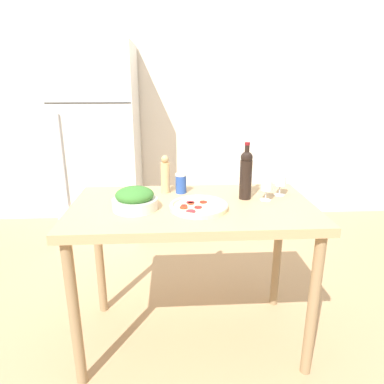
{
  "coord_description": "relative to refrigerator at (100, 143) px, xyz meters",
  "views": [
    {
      "loc": [
        -0.11,
        -1.78,
        1.53
      ],
      "look_at": [
        0.0,
        0.04,
        0.95
      ],
      "focal_mm": 32.0,
      "sensor_mm": 36.0,
      "label": 1
    }
  ],
  "objects": [
    {
      "name": "ground_plane",
      "position": [
        0.83,
        -1.71,
        -0.95
      ],
      "size": [
        14.0,
        14.0,
        0.0
      ],
      "primitive_type": "plane",
      "color": "tan"
    },
    {
      "name": "salt_canister",
      "position": [
        0.78,
        -1.5,
        0.0
      ],
      "size": [
        0.07,
        0.07,
        0.12
      ],
      "color": "#284CA3",
      "rests_on": "prep_counter"
    },
    {
      "name": "wine_glass_near",
      "position": [
        1.26,
        -1.66,
        0.03
      ],
      "size": [
        0.07,
        0.07,
        0.12
      ],
      "color": "silver",
      "rests_on": "prep_counter"
    },
    {
      "name": "prep_counter",
      "position": [
        0.83,
        -1.71,
        -0.16
      ],
      "size": [
        1.34,
        0.74,
        0.89
      ],
      "color": "tan",
      "rests_on": "ground_plane"
    },
    {
      "name": "wall_back",
      "position": [
        0.83,
        0.41,
        0.35
      ],
      "size": [
        6.4,
        0.06,
        2.6
      ],
      "color": "silver",
      "rests_on": "ground_plane"
    },
    {
      "name": "wine_bottle",
      "position": [
        1.14,
        -1.62,
        0.09
      ],
      "size": [
        0.07,
        0.07,
        0.33
      ],
      "color": "black",
      "rests_on": "prep_counter"
    },
    {
      "name": "wine_glass_far",
      "position": [
        1.36,
        -1.58,
        0.03
      ],
      "size": [
        0.07,
        0.07,
        0.12
      ],
      "color": "silver",
      "rests_on": "prep_counter"
    },
    {
      "name": "salad_bowl",
      "position": [
        0.53,
        -1.77,
        -0.0
      ],
      "size": [
        0.24,
        0.24,
        0.12
      ],
      "color": "silver",
      "rests_on": "prep_counter"
    },
    {
      "name": "refrigerator",
      "position": [
        0.0,
        0.0,
        0.0
      ],
      "size": [
        0.76,
        0.74,
        1.89
      ],
      "color": "silver",
      "rests_on": "ground_plane"
    },
    {
      "name": "pepper_mill",
      "position": [
        0.68,
        -1.48,
        0.05
      ],
      "size": [
        0.05,
        0.05,
        0.23
      ],
      "color": "tan",
      "rests_on": "prep_counter"
    },
    {
      "name": "homemade_pizza",
      "position": [
        0.86,
        -1.78,
        -0.04
      ],
      "size": [
        0.31,
        0.31,
        0.03
      ],
      "color": "beige",
      "rests_on": "prep_counter"
    }
  ]
}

